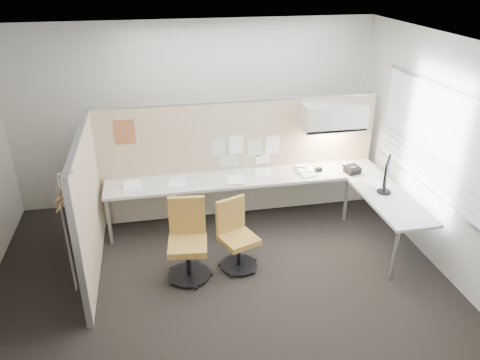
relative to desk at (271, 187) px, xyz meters
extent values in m
cube|color=black|center=(-0.93, -1.13, -0.61)|extent=(5.50, 4.50, 0.01)
cube|color=white|center=(-0.93, -1.13, 2.20)|extent=(5.50, 4.50, 0.01)
cube|color=beige|center=(-0.93, 1.12, 0.80)|extent=(5.50, 0.02, 2.80)
cube|color=beige|center=(-0.93, -3.38, 0.80)|extent=(5.50, 0.02, 2.80)
cube|color=beige|center=(1.82, -1.13, 0.80)|extent=(0.02, 4.50, 2.80)
cube|color=#9CA8B5|center=(1.79, -1.13, 0.95)|extent=(0.01, 2.80, 1.30)
cube|color=#C7B089|center=(-0.38, 0.47, 0.27)|extent=(4.10, 0.06, 1.75)
cube|color=#C7B089|center=(-2.43, -0.63, 0.27)|extent=(0.06, 2.20, 1.75)
cube|color=beige|center=(-0.33, 0.14, 0.11)|extent=(4.00, 0.60, 0.04)
cube|color=beige|center=(1.37, -0.89, 0.11)|extent=(0.60, 1.47, 0.04)
cube|color=beige|center=(-0.33, 0.41, -0.26)|extent=(3.90, 0.02, 0.64)
cylinder|color=#A5A8AA|center=(-2.28, -0.11, -0.26)|extent=(0.05, 0.05, 0.69)
cylinder|color=#A5A8AA|center=(1.12, -1.58, -0.26)|extent=(0.05, 0.05, 0.69)
cylinder|color=#A5A8AA|center=(1.12, -0.11, -0.26)|extent=(0.05, 0.05, 0.69)
cube|color=beige|center=(0.97, 0.26, 0.91)|extent=(0.90, 0.36, 0.38)
cube|color=#FFEABF|center=(0.97, 0.26, 0.70)|extent=(0.60, 0.06, 0.02)
cube|color=#8CBF8C|center=(-0.68, 0.44, 0.50)|extent=(0.21, 0.00, 0.28)
cube|color=white|center=(-0.43, 0.44, 0.52)|extent=(0.21, 0.00, 0.28)
cube|color=#8CBF8C|center=(-0.15, 0.44, 0.45)|extent=(0.21, 0.00, 0.28)
cube|color=white|center=(0.12, 0.44, 0.48)|extent=(0.21, 0.00, 0.28)
cube|color=#8CBF8C|center=(-0.53, 0.44, 0.28)|extent=(0.28, 0.00, 0.18)
cube|color=white|center=(-0.03, 0.44, 0.26)|extent=(0.21, 0.00, 0.14)
cube|color=orange|center=(-1.98, 0.44, 0.82)|extent=(0.28, 0.00, 0.35)
cylinder|color=black|center=(-1.31, -1.05, -0.57)|extent=(0.52, 0.52, 0.03)
cylinder|color=black|center=(-1.31, -1.05, -0.37)|extent=(0.06, 0.06, 0.40)
cube|color=gold|center=(-1.31, -1.05, -0.14)|extent=(0.51, 0.51, 0.08)
cube|color=gold|center=(-1.28, -0.83, 0.15)|extent=(0.44, 0.11, 0.50)
cylinder|color=black|center=(-0.66, -0.97, -0.58)|extent=(0.47, 0.47, 0.03)
cylinder|color=black|center=(-0.66, -0.97, -0.39)|extent=(0.05, 0.05, 0.36)
cube|color=gold|center=(-0.66, -0.97, -0.19)|extent=(0.54, 0.54, 0.07)
cube|color=gold|center=(-0.74, -0.79, 0.07)|extent=(0.39, 0.19, 0.45)
cylinder|color=black|center=(1.37, -0.70, 0.14)|extent=(0.19, 0.19, 0.02)
cylinder|color=black|center=(1.37, -0.70, 0.22)|extent=(0.04, 0.04, 0.17)
cube|color=black|center=(1.37, -0.70, 0.46)|extent=(0.27, 0.39, 0.30)
cube|color=black|center=(1.37, -0.70, 0.46)|extent=(0.23, 0.34, 0.26)
cube|color=black|center=(1.21, -0.02, 0.18)|extent=(0.24, 0.23, 0.12)
cylinder|color=black|center=(1.12, 0.00, 0.21)|extent=(0.08, 0.17, 0.04)
cube|color=black|center=(0.51, 0.19, 0.15)|extent=(0.15, 0.09, 0.05)
cube|color=black|center=(0.74, 0.12, 0.16)|extent=(0.10, 0.07, 0.06)
cube|color=silver|center=(-2.43, -1.63, 1.17)|extent=(0.14, 0.02, 0.02)
cylinder|color=silver|center=(-2.50, -1.63, 1.09)|extent=(0.02, 0.02, 0.14)
cube|color=#AD7F4C|center=(-2.50, -1.63, 0.96)|extent=(0.02, 0.40, 0.12)
cube|color=#AD7F4C|center=(-2.53, -1.60, 0.92)|extent=(0.02, 0.40, 0.12)
cube|color=#A6A5AF|center=(-2.51, -1.68, 0.39)|extent=(0.01, 0.07, 0.99)
cube|color=white|center=(-1.94, 0.14, 0.14)|extent=(0.24, 0.31, 0.03)
cube|color=white|center=(-1.33, 0.13, 0.14)|extent=(0.25, 0.32, 0.02)
cube|color=white|center=(-0.52, 0.02, 0.15)|extent=(0.25, 0.31, 0.04)
cube|color=white|center=(-0.07, 0.23, 0.13)|extent=(0.26, 0.32, 0.01)
cube|color=white|center=(0.54, 0.08, 0.14)|extent=(0.29, 0.34, 0.03)
cube|color=white|center=(1.38, -0.45, 0.14)|extent=(0.31, 0.36, 0.02)
cube|color=white|center=(0.55, 0.20, 0.15)|extent=(0.24, 0.31, 0.05)
camera|label=1|loc=(-1.60, -5.79, 2.98)|focal=35.00mm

